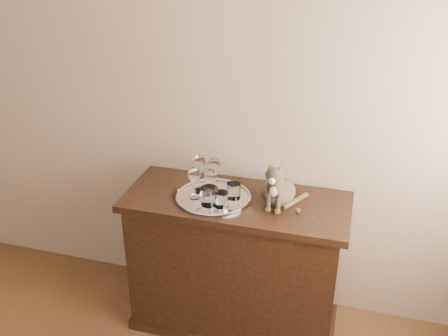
# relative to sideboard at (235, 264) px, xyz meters

# --- Properties ---
(wall_back) EXTENTS (4.00, 0.10, 2.70)m
(wall_back) POSITION_rel_sideboard_xyz_m (-0.60, 0.31, 0.93)
(wall_back) COLOR tan
(wall_back) RESTS_ON ground
(sideboard) EXTENTS (1.20, 0.50, 0.85)m
(sideboard) POSITION_rel_sideboard_xyz_m (0.00, 0.00, 0.00)
(sideboard) COLOR black
(sideboard) RESTS_ON ground
(tray) EXTENTS (0.40, 0.40, 0.01)m
(tray) POSITION_rel_sideboard_xyz_m (-0.12, -0.03, 0.43)
(tray) COLOR silver
(tray) RESTS_ON sideboard
(wine_glass_a) EXTENTS (0.08, 0.08, 0.21)m
(wine_glass_a) POSITION_rel_sideboard_xyz_m (-0.21, 0.01, 0.54)
(wine_glass_a) COLOR white
(wine_glass_a) RESTS_ON tray
(wine_glass_b) EXTENTS (0.08, 0.08, 0.20)m
(wine_glass_b) POSITION_rel_sideboard_xyz_m (-0.13, 0.03, 0.53)
(wine_glass_b) COLOR white
(wine_glass_b) RESTS_ON tray
(wine_glass_c) EXTENTS (0.07, 0.07, 0.18)m
(wine_glass_c) POSITION_rel_sideboard_xyz_m (-0.21, -0.05, 0.52)
(wine_glass_c) COLOR silver
(wine_glass_c) RESTS_ON tray
(wine_glass_d) EXTENTS (0.07, 0.07, 0.18)m
(wine_glass_d) POSITION_rel_sideboard_xyz_m (-0.13, -0.05, 0.52)
(wine_glass_d) COLOR white
(wine_glass_d) RESTS_ON tray
(tumbler_a) EXTENTS (0.07, 0.07, 0.08)m
(tumbler_a) POSITION_rel_sideboard_xyz_m (-0.05, -0.11, 0.47)
(tumbler_a) COLOR silver
(tumbler_a) RESTS_ON tray
(tumbler_b) EXTENTS (0.09, 0.09, 0.10)m
(tumbler_b) POSITION_rel_sideboard_xyz_m (-0.12, -0.11, 0.48)
(tumbler_b) COLOR silver
(tumbler_b) RESTS_ON tray
(tumbler_c) EXTENTS (0.07, 0.07, 0.08)m
(tumbler_c) POSITION_rel_sideboard_xyz_m (-0.01, -0.01, 0.47)
(tumbler_c) COLOR white
(tumbler_c) RESTS_ON tray
(cat) EXTENTS (0.29, 0.27, 0.27)m
(cat) POSITION_rel_sideboard_xyz_m (0.22, 0.02, 0.56)
(cat) COLOR brown
(cat) RESTS_ON sideboard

